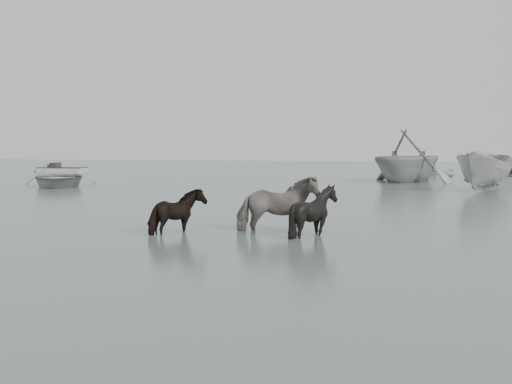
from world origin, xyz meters
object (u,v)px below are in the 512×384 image
pony_black (314,205)px  pony_pinto (277,198)px  pony_dark (178,207)px  rowboat_lead (58,176)px

pony_black → pony_pinto: bearing=43.4°
pony_dark → rowboat_lead: bearing=41.9°
pony_dark → pony_black: bearing=-82.0°
pony_dark → rowboat_lead: size_ratio=0.25×
pony_pinto → pony_dark: bearing=88.2°
pony_dark → pony_black: 3.27m
pony_dark → rowboat_lead: pony_dark is taller
pony_dark → rowboat_lead: (-12.14, 14.85, -0.12)m
pony_pinto → pony_dark: (-2.26, -0.88, -0.20)m
pony_pinto → rowboat_lead: 20.06m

